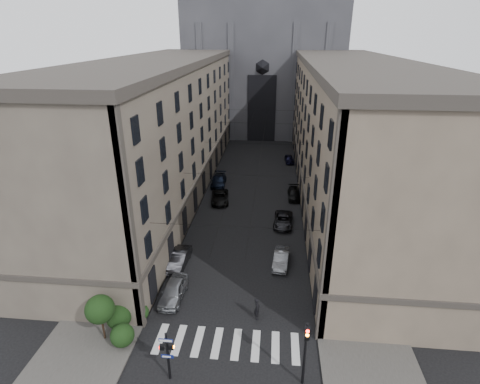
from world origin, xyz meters
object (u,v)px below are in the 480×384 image
(car_right_midnear, at_px, (283,220))
(pedestrian, at_px, (257,309))
(car_left_far, at_px, (219,181))
(car_right_midfar, at_px, (294,194))
(pedestrian_signal_left, at_px, (167,353))
(car_left_near, at_px, (173,291))
(car_right_far, at_px, (289,159))
(car_left_midnear, at_px, (179,259))
(traffic_light_right, at_px, (306,347))
(car_right_near, at_px, (281,259))
(gothic_tower, at_px, (265,53))
(car_left_midfar, at_px, (220,197))

(car_right_midnear, distance_m, pedestrian, 16.98)
(car_left_far, distance_m, car_right_midfar, 12.24)
(pedestrian_signal_left, bearing_deg, car_left_near, 102.88)
(car_right_far, relative_size, pedestrian, 1.92)
(car_left_midnear, height_order, car_right_midnear, car_left_midnear)
(traffic_light_right, bearing_deg, car_right_near, 95.62)
(gothic_tower, height_order, car_right_midnear, gothic_tower)
(pedestrian, bearing_deg, traffic_light_right, -153.92)
(car_left_far, height_order, car_right_midfar, car_left_far)
(car_right_far, bearing_deg, car_left_near, -110.98)
(gothic_tower, xyz_separation_m, traffic_light_right, (5.60, -73.04, -14.51))
(car_left_near, xyz_separation_m, car_left_midfar, (1.13, 21.10, -0.10))
(car_left_near, distance_m, car_left_midfar, 21.13)
(car_right_midnear, bearing_deg, pedestrian, -94.46)
(traffic_light_right, relative_size, pedestrian, 2.60)
(car_left_far, relative_size, pedestrian, 2.63)
(pedestrian_signal_left, height_order, car_left_near, pedestrian_signal_left)
(gothic_tower, relative_size, pedestrian, 28.99)
(car_left_near, bearing_deg, car_left_midnear, 100.71)
(pedestrian_signal_left, relative_size, car_right_midnear, 0.82)
(car_right_midfar, xyz_separation_m, car_right_far, (-0.33, 16.11, -0.01))
(car_right_midnear, xyz_separation_m, car_right_far, (1.37, 24.56, -0.02))
(car_left_midnear, bearing_deg, pedestrian, -37.47)
(car_left_midfar, xyz_separation_m, car_right_near, (8.49, -14.81, -0.00))
(car_left_near, bearing_deg, car_right_near, 35.32)
(car_left_far, height_order, car_right_midnear, car_left_far)
(gothic_tower, height_order, pedestrian_signal_left, gothic_tower)
(car_left_near, height_order, car_right_midfar, car_left_near)
(car_left_near, xyz_separation_m, car_left_far, (0.01, 27.27, -0.04))
(car_right_midfar, distance_m, pedestrian, 25.59)
(car_left_far, xyz_separation_m, car_right_near, (9.61, -20.98, -0.06))
(car_right_near, xyz_separation_m, car_right_midnear, (0.30, 8.67, -0.02))
(car_left_midfar, relative_size, car_right_midnear, 1.04)
(traffic_light_right, height_order, car_left_far, traffic_light_right)
(pedestrian, bearing_deg, car_left_midnear, 46.61)
(car_right_midfar, bearing_deg, car_left_midfar, -168.60)
(car_right_midfar, bearing_deg, car_right_near, -97.71)
(car_left_midnear, xyz_separation_m, car_right_near, (10.40, 1.13, -0.05))
(traffic_light_right, distance_m, car_right_midfar, 31.46)
(traffic_light_right, height_order, pedestrian, traffic_light_right)
(car_left_midfar, xyz_separation_m, car_right_far, (10.16, 18.43, -0.05))
(car_right_midfar, bearing_deg, gothic_tower, 97.42)
(gothic_tower, relative_size, pedestrian_signal_left, 14.50)
(car_right_near, distance_m, car_right_midfar, 17.24)
(car_left_midfar, height_order, car_right_midnear, car_left_midfar)
(car_right_midfar, relative_size, car_right_far, 1.19)
(pedestrian_signal_left, xyz_separation_m, car_left_midfar, (-0.78, 29.45, -1.62))
(car_right_midfar, bearing_deg, car_right_far, 90.14)
(car_left_far, xyz_separation_m, car_right_midnear, (9.91, -12.31, -0.08))
(gothic_tower, relative_size, car_right_midfar, 12.62)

